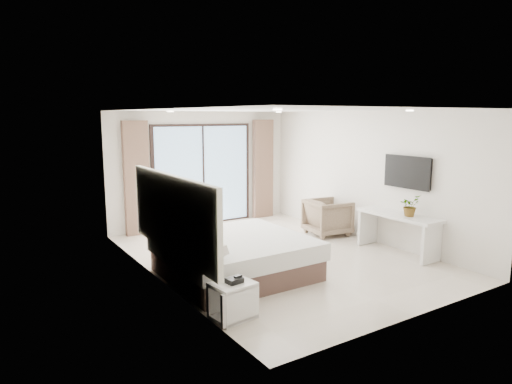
{
  "coord_description": "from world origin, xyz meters",
  "views": [
    {
      "loc": [
        -4.79,
        -6.69,
        2.6
      ],
      "look_at": [
        -0.21,
        0.4,
        1.18
      ],
      "focal_mm": 32.0,
      "sensor_mm": 36.0,
      "label": 1
    }
  ],
  "objects_px": {
    "armchair": "(328,215)",
    "console_desk": "(398,224)",
    "nightstand": "(233,301)",
    "bed": "(235,256)"
  },
  "relations": [
    {
      "from": "bed",
      "to": "console_desk",
      "type": "bearing_deg",
      "value": -10.8
    },
    {
      "from": "armchair",
      "to": "bed",
      "type": "bearing_deg",
      "value": 118.45
    },
    {
      "from": "nightstand",
      "to": "bed",
      "type": "bearing_deg",
      "value": 51.49
    },
    {
      "from": "console_desk",
      "to": "armchair",
      "type": "relative_size",
      "value": 1.94
    },
    {
      "from": "bed",
      "to": "console_desk",
      "type": "xyz_separation_m",
      "value": [
        3.23,
        -0.62,
        0.24
      ]
    },
    {
      "from": "bed",
      "to": "armchair",
      "type": "height_order",
      "value": "armchair"
    },
    {
      "from": "armchair",
      "to": "console_desk",
      "type": "bearing_deg",
      "value": -166.07
    },
    {
      "from": "nightstand",
      "to": "console_desk",
      "type": "height_order",
      "value": "console_desk"
    },
    {
      "from": "bed",
      "to": "armchair",
      "type": "relative_size",
      "value": 2.58
    },
    {
      "from": "nightstand",
      "to": "armchair",
      "type": "xyz_separation_m",
      "value": [
        3.87,
        2.53,
        0.19
      ]
    }
  ]
}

